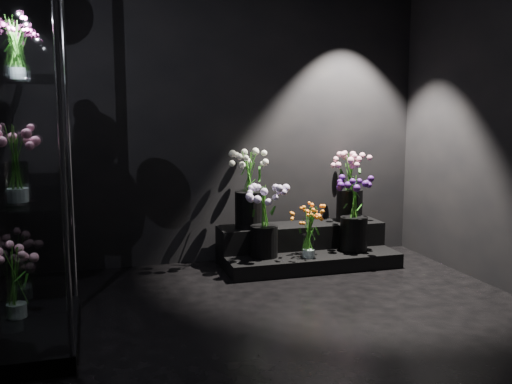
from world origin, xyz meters
name	(u,v)px	position (x,y,z in m)	size (l,w,h in m)	color
floor	(290,338)	(0.00, 0.00, 0.00)	(4.00, 4.00, 0.00)	black
wall_back	(220,116)	(0.00, 2.00, 1.40)	(4.00, 4.00, 0.00)	black
display_riser	(305,247)	(0.75, 1.68, 0.15)	(1.63, 0.72, 0.36)	black
display_case	(12,153)	(-1.65, 0.39, 1.21)	(0.66, 1.10, 2.41)	black
bouquet_orange_bells	(309,231)	(0.67, 1.37, 0.38)	(0.36, 0.36, 0.46)	white
bouquet_lilac	(264,217)	(0.29, 1.51, 0.50)	(0.46, 0.46, 0.65)	black
bouquet_purple	(354,210)	(1.17, 1.49, 0.53)	(0.42, 0.42, 0.71)	black
bouquet_cream_roses	(249,186)	(0.22, 1.76, 0.76)	(0.45, 0.45, 0.72)	black
bouquet_pink_roses	(350,184)	(1.26, 1.77, 0.73)	(0.43, 0.43, 0.67)	black
bouquet_case_pink	(16,161)	(-1.61, 0.19, 1.18)	(0.35, 0.35, 0.45)	white
bouquet_case_magenta	(16,47)	(-1.61, 0.55, 1.85)	(0.27, 0.27, 0.38)	white
bouquet_case_base_pink	(15,280)	(-1.70, 0.57, 0.36)	(0.40, 0.40, 0.47)	white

